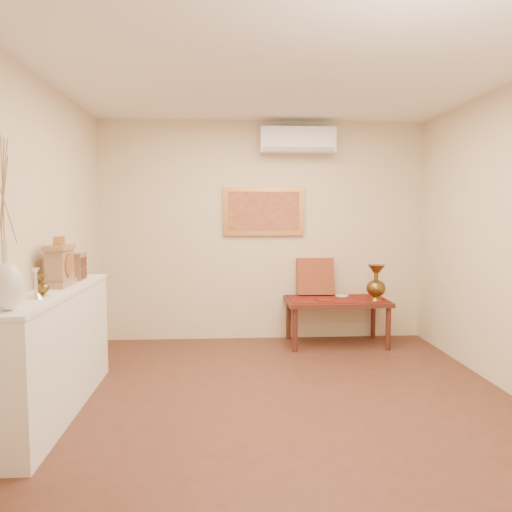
{
  "coord_description": "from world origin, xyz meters",
  "views": [
    {
      "loc": [
        -0.48,
        -3.94,
        1.58
      ],
      "look_at": [
        -0.16,
        1.15,
        1.14
      ],
      "focal_mm": 35.0,
      "sensor_mm": 36.0,
      "label": 1
    }
  ],
  "objects": [
    {
      "name": "brass_urn_tall",
      "position": [
        1.28,
        1.73,
        0.81
      ],
      "size": [
        0.23,
        0.23,
        0.51
      ],
      "primitive_type": null,
      "color": "brown",
      "rests_on": "table_cloth"
    },
    {
      "name": "painting",
      "position": [
        0.0,
        2.22,
        1.6
      ],
      "size": [
        1.0,
        0.06,
        0.6
      ],
      "color": "#B5753A",
      "rests_on": "wall_back"
    },
    {
      "name": "table_cloth",
      "position": [
        0.85,
        1.88,
        0.55
      ],
      "size": [
        1.14,
        0.59,
        0.01
      ],
      "primitive_type": "cube",
      "color": "maroon",
      "rests_on": "low_table"
    },
    {
      "name": "menu",
      "position": [
        0.68,
        1.78,
        0.56
      ],
      "size": [
        0.19,
        0.26,
        0.01
      ],
      "primitive_type": "cube",
      "rotation": [
        0.0,
        0.0,
        0.05
      ],
      "color": "maroon",
      "rests_on": "table_cloth"
    },
    {
      "name": "floor",
      "position": [
        0.0,
        0.0,
        0.0
      ],
      "size": [
        4.5,
        4.5,
        0.0
      ],
      "primitive_type": "plane",
      "color": "brown",
      "rests_on": "ground"
    },
    {
      "name": "wall_left",
      "position": [
        -2.0,
        0.0,
        1.35
      ],
      "size": [
        0.02,
        4.5,
        2.7
      ],
      "primitive_type": "cube",
      "color": "beige",
      "rests_on": "ground"
    },
    {
      "name": "wooden_chest",
      "position": [
        -1.82,
        0.6,
        1.1
      ],
      "size": [
        0.16,
        0.21,
        0.24
      ],
      "color": "#9F7451",
      "rests_on": "display_ledge"
    },
    {
      "name": "plate",
      "position": [
        0.95,
        2.04,
        0.56
      ],
      "size": [
        0.16,
        0.16,
        0.01
      ],
      "primitive_type": "cylinder",
      "color": "silver",
      "rests_on": "table_cloth"
    },
    {
      "name": "ac_unit",
      "position": [
        0.4,
        2.12,
        2.45
      ],
      "size": [
        0.9,
        0.25,
        0.3
      ],
      "color": "white",
      "rests_on": "wall_back"
    },
    {
      "name": "display_ledge",
      "position": [
        -1.82,
        0.0,
        0.49
      ],
      "size": [
        0.37,
        2.02,
        0.98
      ],
      "color": "white",
      "rests_on": "floor"
    },
    {
      "name": "mantel_clock",
      "position": [
        -1.83,
        0.21,
        1.15
      ],
      "size": [
        0.17,
        0.36,
        0.41
      ],
      "color": "#9F7451",
      "rests_on": "display_ledge"
    },
    {
      "name": "white_vase",
      "position": [
        -1.82,
        -0.81,
        1.52
      ],
      "size": [
        0.21,
        0.21,
        1.09
      ],
      "primitive_type": null,
      "color": "silver",
      "rests_on": "display_ledge"
    },
    {
      "name": "wall_front",
      "position": [
        0.0,
        -2.25,
        1.35
      ],
      "size": [
        4.0,
        0.02,
        2.7
      ],
      "primitive_type": "cube",
      "color": "beige",
      "rests_on": "ground"
    },
    {
      "name": "candlestick",
      "position": [
        -1.8,
        -0.39,
        1.09
      ],
      "size": [
        0.1,
        0.1,
        0.22
      ],
      "primitive_type": null,
      "color": "silver",
      "rests_on": "display_ledge"
    },
    {
      "name": "cushion",
      "position": [
        0.64,
        2.16,
        0.79
      ],
      "size": [
        0.46,
        0.19,
        0.47
      ],
      "primitive_type": "cube",
      "rotation": [
        -0.21,
        0.0,
        0.0
      ],
      "color": "maroon",
      "rests_on": "table_cloth"
    },
    {
      "name": "wall_back",
      "position": [
        0.0,
        2.25,
        1.35
      ],
      "size": [
        4.0,
        0.02,
        2.7
      ],
      "primitive_type": "cube",
      "color": "beige",
      "rests_on": "ground"
    },
    {
      "name": "ceiling",
      "position": [
        0.0,
        0.0,
        2.7
      ],
      "size": [
        4.5,
        4.5,
        0.0
      ],
      "primitive_type": "plane",
      "rotation": [
        3.14,
        0.0,
        0.0
      ],
      "color": "white",
      "rests_on": "ground"
    },
    {
      "name": "low_table",
      "position": [
        0.85,
        1.88,
        0.48
      ],
      "size": [
        1.2,
        0.7,
        0.55
      ],
      "color": "#4E1F17",
      "rests_on": "floor"
    },
    {
      "name": "brass_urn_small",
      "position": [
        -1.8,
        -0.28,
        1.08
      ],
      "size": [
        0.09,
        0.09,
        0.2
      ],
      "primitive_type": null,
      "color": "brown",
      "rests_on": "display_ledge"
    }
  ]
}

